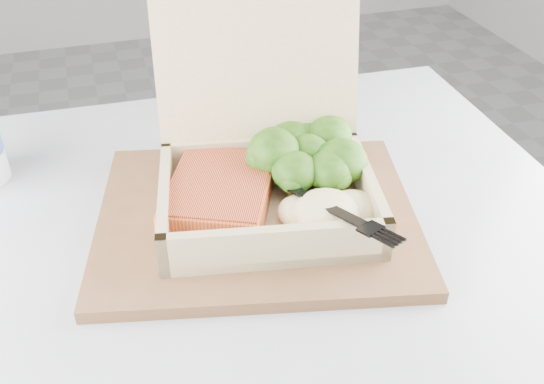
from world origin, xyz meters
name	(u,v)px	position (x,y,z in m)	size (l,w,h in m)	color
cafe_table	(256,384)	(0.25, -0.41, 0.53)	(0.76, 0.76, 0.71)	black
serving_tray	(257,217)	(0.27, -0.35, 0.71)	(0.32, 0.26, 0.01)	brown
takeout_container	(264,156)	(0.28, -0.33, 0.77)	(0.25, 0.24, 0.20)	tan
salmon_fillet	(220,193)	(0.23, -0.34, 0.74)	(0.10, 0.13, 0.03)	#DD552B
broccoli_pile	(308,159)	(0.33, -0.32, 0.75)	(0.13, 0.13, 0.05)	#427B1B
mashed_potatoes	(327,212)	(0.32, -0.41, 0.75)	(0.10, 0.09, 0.04)	beige
plastic_fork	(312,196)	(0.31, -0.40, 0.76)	(0.07, 0.14, 0.02)	black
receipt	(251,136)	(0.31, -0.19, 0.71)	(0.07, 0.14, 0.00)	white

